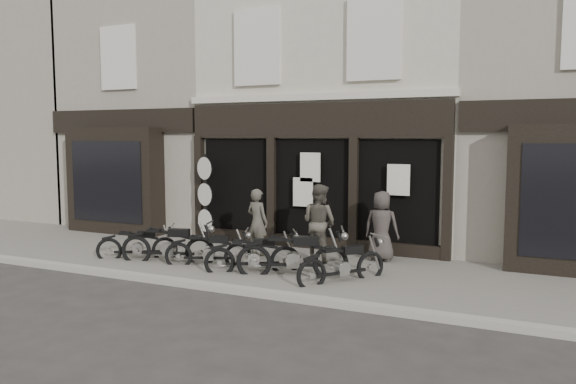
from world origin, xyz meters
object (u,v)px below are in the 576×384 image
at_px(motorcycle_0, 138,248).
at_px(man_centre, 319,223).
at_px(motorcycle_4, 294,259).
at_px(motorcycle_5, 343,267).
at_px(motorcycle_3, 254,259).
at_px(man_left, 257,222).
at_px(motorcycle_2, 209,253).
at_px(motorcycle_1, 169,248).
at_px(advert_sign_post, 205,202).
at_px(man_right, 382,226).

height_order(motorcycle_0, man_centre, man_centre).
distance_m(motorcycle_4, motorcycle_5, 1.12).
bearing_deg(motorcycle_3, motorcycle_4, -26.83).
relative_size(man_left, man_centre, 0.90).
relative_size(motorcycle_2, motorcycle_4, 0.84).
distance_m(motorcycle_2, motorcycle_5, 3.24).
distance_m(motorcycle_0, motorcycle_3, 3.17).
xyz_separation_m(motorcycle_3, man_left, (-0.72, 1.54, 0.54)).
bearing_deg(motorcycle_5, motorcycle_1, 127.37).
bearing_deg(advert_sign_post, motorcycle_2, -35.33).
distance_m(man_centre, man_right, 1.47).
relative_size(motorcycle_2, man_right, 1.14).
height_order(motorcycle_3, motorcycle_5, motorcycle_5).
relative_size(man_left, advert_sign_post, 0.64).
bearing_deg(advert_sign_post, man_right, 16.93).
distance_m(motorcycle_0, motorcycle_5, 5.20).
bearing_deg(man_right, man_left, 10.90).
bearing_deg(motorcycle_2, motorcycle_3, -27.95).
xyz_separation_m(man_left, man_centre, (1.63, 0.02, 0.09)).
distance_m(motorcycle_3, advert_sign_post, 3.83).
relative_size(motorcycle_0, man_left, 1.07).
distance_m(motorcycle_5, advert_sign_post, 5.49).
bearing_deg(man_right, motorcycle_0, 20.54).
height_order(motorcycle_4, man_right, man_right).
relative_size(motorcycle_1, man_left, 1.34).
bearing_deg(man_left, motorcycle_3, 127.74).
height_order(motorcycle_4, advert_sign_post, advert_sign_post).
height_order(motorcycle_2, man_right, man_right).
bearing_deg(motorcycle_5, motorcycle_0, 127.02).
distance_m(motorcycle_1, motorcycle_2, 1.04).
distance_m(motorcycle_5, man_right, 2.22).
relative_size(motorcycle_2, advert_sign_post, 0.74).
bearing_deg(motorcycle_0, motorcycle_4, -28.75).
bearing_deg(motorcycle_2, man_centre, 11.65).
bearing_deg(motorcycle_0, advert_sign_post, 52.22).
distance_m(motorcycle_0, advert_sign_post, 2.61).
bearing_deg(man_centre, advert_sign_post, 3.14).
distance_m(motorcycle_0, motorcycle_4, 4.09).
bearing_deg(motorcycle_1, motorcycle_5, -16.69).
bearing_deg(motorcycle_4, advert_sign_post, 125.56).
bearing_deg(motorcycle_5, man_left, 98.14).
height_order(motorcycle_0, motorcycle_2, motorcycle_2).
bearing_deg(advert_sign_post, motorcycle_5, -6.43).
height_order(motorcycle_0, motorcycle_5, motorcycle_5).
bearing_deg(motorcycle_2, motorcycle_4, -23.69).
height_order(motorcycle_4, man_centre, man_centre).
height_order(motorcycle_0, motorcycle_3, motorcycle_3).
xyz_separation_m(motorcycle_5, man_left, (-2.75, 1.50, 0.54)).
bearing_deg(advert_sign_post, man_left, -3.33).
relative_size(motorcycle_3, man_left, 1.14).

